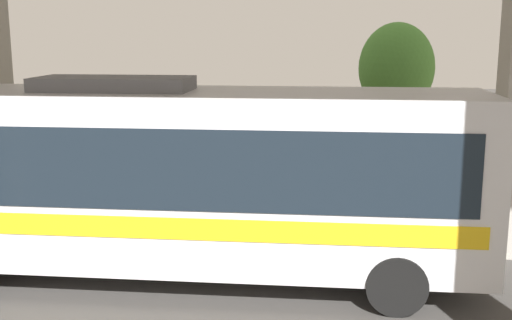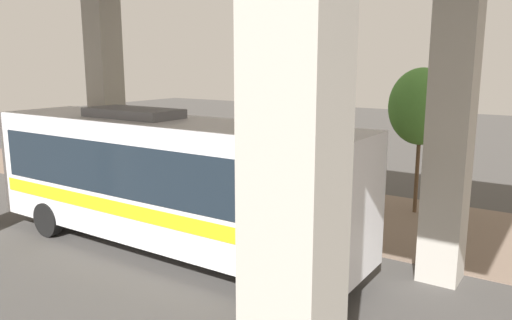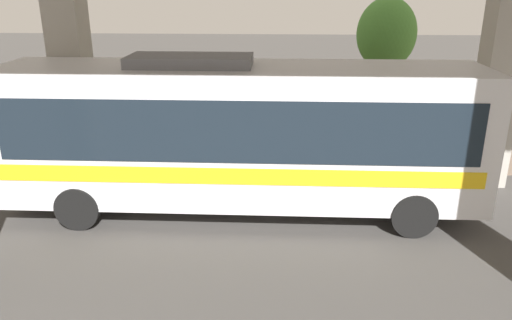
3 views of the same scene
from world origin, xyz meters
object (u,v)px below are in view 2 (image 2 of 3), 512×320
(bus, at_px, (165,176))
(planter_middle, at_px, (309,195))
(planter_back, at_px, (214,175))
(planter_extra, at_px, (289,206))
(street_tree_near, at_px, (421,107))
(planter_front, at_px, (142,175))
(fire_hydrant, at_px, (341,215))

(bus, distance_m, planter_middle, 5.17)
(bus, xyz_separation_m, planter_back, (-4.62, -2.06, -1.12))
(planter_extra, relative_size, street_tree_near, 0.29)
(planter_front, xyz_separation_m, planter_back, (-1.32, 2.32, 0.04))
(planter_middle, bearing_deg, planter_extra, 0.72)
(planter_extra, bearing_deg, street_tree_near, 143.77)
(fire_hydrant, xyz_separation_m, planter_front, (0.76, -7.61, 0.43))
(planter_middle, bearing_deg, planter_back, -89.69)
(bus, relative_size, planter_front, 6.42)
(street_tree_near, bearing_deg, planter_middle, -49.32)
(bus, height_order, street_tree_near, street_tree_near)
(fire_hydrant, relative_size, street_tree_near, 0.18)
(bus, bearing_deg, planter_middle, 158.12)
(planter_middle, height_order, street_tree_near, street_tree_near)
(fire_hydrant, bearing_deg, planter_middle, -112.78)
(planter_middle, height_order, planter_extra, planter_middle)
(planter_front, bearing_deg, planter_back, 119.60)
(planter_front, relative_size, planter_extra, 1.24)
(bus, distance_m, fire_hydrant, 5.44)
(planter_front, relative_size, planter_back, 0.95)
(planter_front, xyz_separation_m, planter_middle, (-1.34, 6.24, -0.14))
(street_tree_near, bearing_deg, planter_back, -70.37)
(planter_extra, bearing_deg, fire_hydrant, 120.16)
(bus, distance_m, planter_front, 5.60)
(fire_hydrant, relative_size, planter_extra, 0.62)
(fire_hydrant, distance_m, planter_extra, 1.58)
(fire_hydrant, distance_m, planter_back, 5.34)
(fire_hydrant, bearing_deg, bus, -38.46)
(planter_middle, bearing_deg, street_tree_near, 130.68)
(planter_extra, bearing_deg, planter_back, -108.77)
(planter_middle, bearing_deg, bus, -21.88)
(street_tree_near, bearing_deg, bus, -33.33)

